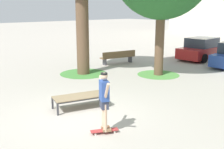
{
  "coord_description": "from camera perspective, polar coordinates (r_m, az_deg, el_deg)",
  "views": [
    {
      "loc": [
        7.46,
        -4.91,
        3.51
      ],
      "look_at": [
        -0.45,
        1.89,
        1.0
      ],
      "focal_mm": 44.62,
      "sensor_mm": 36.0,
      "label": 1
    }
  ],
  "objects": [
    {
      "name": "ground_plane",
      "position": [
        9.6,
        -6.87,
        -8.03
      ],
      "size": [
        120.0,
        120.0,
        0.0
      ],
      "primitive_type": "plane",
      "color": "#B2AA9E"
    },
    {
      "name": "skate_box",
      "position": [
        10.01,
        -6.54,
        -4.57
      ],
      "size": [
        1.22,
        2.03,
        0.46
      ],
      "color": "#38383D",
      "rests_on": "ground"
    },
    {
      "name": "skateboard",
      "position": [
        8.14,
        -1.56,
        -11.41
      ],
      "size": [
        0.53,
        0.81,
        0.09
      ],
      "color": "#B23333",
      "rests_on": "ground"
    },
    {
      "name": "skater",
      "position": [
        7.78,
        -1.59,
        -4.74
      ],
      "size": [
        0.93,
        0.5,
        1.69
      ],
      "color": "beige",
      "rests_on": "skateboard"
    },
    {
      "name": "grass_patch_near_left",
      "position": [
        15.32,
        -5.85,
        0.22
      ],
      "size": [
        2.56,
        2.56,
        0.01
      ],
      "primitive_type": "cylinder",
      "color": "#47893D",
      "rests_on": "ground"
    },
    {
      "name": "grass_patch_mid_back",
      "position": [
        15.19,
        9.45,
        -0.01
      ],
      "size": [
        2.25,
        2.25,
        0.01
      ],
      "primitive_type": "cylinder",
      "color": "#519342",
      "rests_on": "ground"
    },
    {
      "name": "car_red",
      "position": [
        20.52,
        18.01,
        4.96
      ],
      "size": [
        2.09,
        4.28,
        1.5
      ],
      "color": "red",
      "rests_on": "ground"
    },
    {
      "name": "park_bench",
      "position": [
        17.85,
        1.26,
        3.64
      ],
      "size": [
        0.88,
        2.44,
        0.83
      ],
      "color": "brown",
      "rests_on": "ground"
    }
  ]
}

